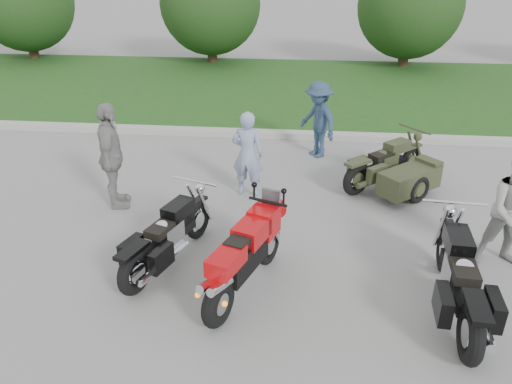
# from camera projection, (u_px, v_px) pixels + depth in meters

# --- Properties ---
(ground) EXTENTS (80.00, 80.00, 0.00)m
(ground) POSITION_uv_depth(u_px,v_px,m) (260.00, 297.00, 6.56)
(ground) COLOR gray
(ground) RESTS_ON ground
(curb) EXTENTS (60.00, 0.30, 0.15)m
(curb) POSITION_uv_depth(u_px,v_px,m) (282.00, 134.00, 11.86)
(curb) COLOR #A8A69E
(curb) RESTS_ON ground
(grass_strip) EXTENTS (60.00, 8.00, 0.14)m
(grass_strip) POSITION_uv_depth(u_px,v_px,m) (289.00, 89.00, 15.55)
(grass_strip) COLOR #2F5E20
(grass_strip) RESTS_ON ground
(tree_far_left) EXTENTS (3.60, 3.60, 4.00)m
(tree_far_left) POSITION_uv_depth(u_px,v_px,m) (24.00, 2.00, 18.44)
(tree_far_left) COLOR #3F2B1C
(tree_far_left) RESTS_ON ground
(tree_mid_left) EXTENTS (3.60, 3.60, 4.00)m
(tree_mid_left) POSITION_uv_depth(u_px,v_px,m) (210.00, 4.00, 17.83)
(tree_mid_left) COLOR #3F2B1C
(tree_mid_left) RESTS_ON ground
(tree_mid_right) EXTENTS (3.60, 3.60, 4.00)m
(tree_mid_right) POSITION_uv_depth(u_px,v_px,m) (410.00, 6.00, 17.23)
(tree_mid_right) COLOR #3F2B1C
(tree_mid_right) RESTS_ON ground
(sportbike_red) EXTENTS (0.89, 1.98, 0.98)m
(sportbike_red) POSITION_uv_depth(u_px,v_px,m) (244.00, 256.00, 6.39)
(sportbike_red) COLOR black
(sportbike_red) RESTS_ON ground
(cruiser_left) EXTENTS (0.88, 2.08, 0.83)m
(cruiser_left) POSITION_uv_depth(u_px,v_px,m) (165.00, 240.00, 7.01)
(cruiser_left) COLOR black
(cruiser_left) RESTS_ON ground
(cruiser_right) EXTENTS (0.46, 2.40, 0.92)m
(cruiser_right) POSITION_uv_depth(u_px,v_px,m) (460.00, 283.00, 6.05)
(cruiser_right) COLOR black
(cruiser_right) RESTS_ON ground
(cruiser_sidecar) EXTENTS (1.83, 1.87, 0.82)m
(cruiser_sidecar) POSITION_uv_depth(u_px,v_px,m) (398.00, 174.00, 9.11)
(cruiser_sidecar) COLOR black
(cruiser_sidecar) RESTS_ON ground
(person_stripe) EXTENTS (0.63, 0.47, 1.58)m
(person_stripe) POSITION_uv_depth(u_px,v_px,m) (248.00, 154.00, 8.88)
(person_stripe) COLOR #8C9CBF
(person_stripe) RESTS_ON ground
(person_denim) EXTENTS (1.11, 1.20, 1.62)m
(person_denim) POSITION_uv_depth(u_px,v_px,m) (318.00, 120.00, 10.53)
(person_denim) COLOR navy
(person_denim) RESTS_ON ground
(person_back) EXTENTS (0.72, 1.17, 1.86)m
(person_back) POSITION_uv_depth(u_px,v_px,m) (111.00, 157.00, 8.42)
(person_back) COLOR gray
(person_back) RESTS_ON ground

